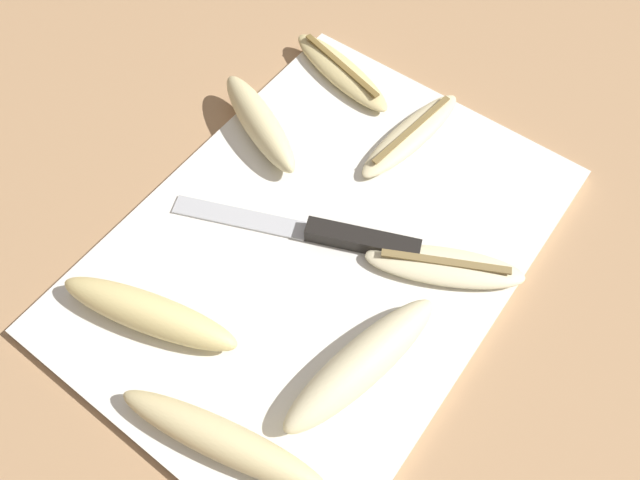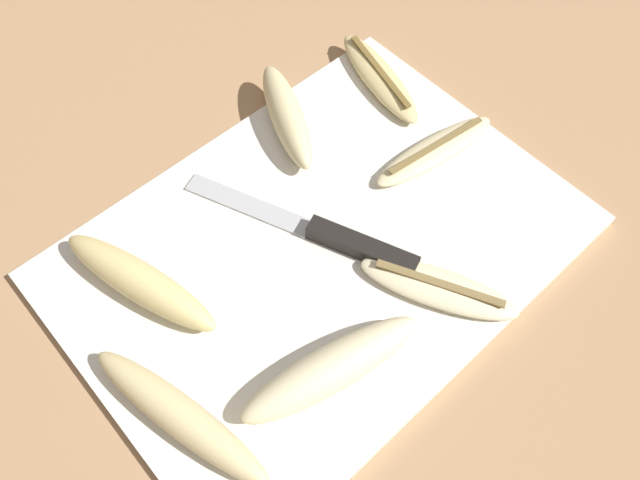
% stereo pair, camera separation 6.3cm
% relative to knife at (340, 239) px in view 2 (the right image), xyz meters
% --- Properties ---
extents(ground_plane, '(4.00, 4.00, 0.00)m').
position_rel_knife_xyz_m(ground_plane, '(-0.02, 0.01, -0.02)').
color(ground_plane, tan).
extents(cutting_board, '(0.50, 0.37, 0.01)m').
position_rel_knife_xyz_m(cutting_board, '(-0.02, 0.01, -0.01)').
color(cutting_board, white).
rests_on(cutting_board, ground_plane).
extents(knife, '(0.12, 0.25, 0.02)m').
position_rel_knife_xyz_m(knife, '(0.00, 0.00, 0.00)').
color(knife, black).
rests_on(knife, cutting_board).
extents(banana_cream_curved, '(0.16, 0.06, 0.02)m').
position_rel_knife_xyz_m(banana_cream_curved, '(0.15, 0.01, 0.00)').
color(banana_cream_curved, beige).
rests_on(banana_cream_curved, cutting_board).
extents(banana_soft_right, '(0.10, 0.16, 0.04)m').
position_rel_knife_xyz_m(banana_soft_right, '(0.06, 0.15, 0.01)').
color(banana_soft_right, beige).
rests_on(banana_soft_right, cutting_board).
extents(banana_pale_long, '(0.18, 0.08, 0.04)m').
position_rel_knife_xyz_m(banana_pale_long, '(-0.10, -0.10, 0.01)').
color(banana_pale_long, beige).
rests_on(banana_pale_long, cutting_board).
extents(banana_golden_short, '(0.08, 0.18, 0.04)m').
position_rel_knife_xyz_m(banana_golden_short, '(-0.18, 0.09, 0.01)').
color(banana_golden_short, '#EDD689').
rests_on(banana_golden_short, cutting_board).
extents(banana_bright_far, '(0.11, 0.16, 0.02)m').
position_rel_knife_xyz_m(banana_bright_far, '(0.03, -0.10, 0.00)').
color(banana_bright_far, beige).
rests_on(banana_bright_far, cutting_board).
extents(banana_spotted_left, '(0.08, 0.16, 0.02)m').
position_rel_knife_xyz_m(banana_spotted_left, '(0.19, 0.13, 0.00)').
color(banana_spotted_left, '#DBC684').
rests_on(banana_spotted_left, cutting_board).
extents(banana_ripe_center, '(0.07, 0.20, 0.03)m').
position_rel_knife_xyz_m(banana_ripe_center, '(-0.22, -0.04, 0.01)').
color(banana_ripe_center, beige).
rests_on(banana_ripe_center, cutting_board).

